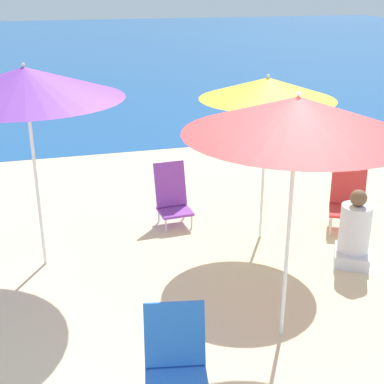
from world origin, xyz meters
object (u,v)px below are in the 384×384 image
object	(u,v)px
beach_chair_red	(348,197)
beach_umbrella_purple	(25,83)
beach_umbrella_yellow	(268,89)
beach_umbrella_red	(297,116)
person_seated_near	(354,234)
beach_chair_purple	(172,195)
beach_chair_blue	(175,354)

from	to	relation	value
beach_chair_red	beach_umbrella_purple	bearing A→B (deg)	-150.76
beach_umbrella_purple	beach_umbrella_yellow	bearing A→B (deg)	-0.43
beach_umbrella_purple	beach_umbrella_red	bearing A→B (deg)	-43.24
beach_umbrella_purple	beach_umbrella_yellow	size ratio (longest dim) A/B	1.11
beach_umbrella_purple	person_seated_near	xyz separation A→B (m)	(3.51, -0.96, -1.76)
beach_chair_purple	beach_umbrella_purple	bearing A→B (deg)	-160.17
beach_umbrella_red	beach_chair_purple	world-z (taller)	beach_umbrella_red
beach_chair_purple	person_seated_near	distance (m)	2.47
beach_chair_purple	beach_chair_blue	distance (m)	3.28
beach_chair_purple	beach_chair_blue	bearing A→B (deg)	-106.82
beach_chair_blue	person_seated_near	bearing A→B (deg)	41.15
beach_umbrella_red	beach_umbrella_yellow	xyz separation A→B (m)	(0.60, 1.99, -0.17)
beach_umbrella_purple	person_seated_near	distance (m)	4.05
beach_umbrella_purple	beach_chair_purple	bearing A→B (deg)	23.53
beach_chair_purple	beach_umbrella_red	bearing A→B (deg)	-85.52
beach_chair_purple	beach_chair_blue	xyz separation A→B (m)	(-0.74, -3.19, -0.06)
beach_chair_red	beach_chair_purple	xyz separation A→B (m)	(-2.25, 0.76, -0.03)
beach_umbrella_purple	beach_umbrella_yellow	distance (m)	2.74
beach_umbrella_red	beach_chair_blue	world-z (taller)	beach_umbrella_red
beach_chair_blue	person_seated_near	distance (m)	2.92
beach_chair_purple	beach_chair_blue	size ratio (longest dim) A/B	1.16
beach_umbrella_purple	beach_umbrella_red	distance (m)	2.93
beach_umbrella_yellow	person_seated_near	xyz separation A→B (m)	(0.78, -0.94, -1.57)
beach_chair_purple	person_seated_near	world-z (taller)	person_seated_near
beach_umbrella_purple	beach_umbrella_yellow	world-z (taller)	beach_umbrella_purple
beach_chair_red	beach_chair_purple	distance (m)	2.38
beach_umbrella_red	beach_umbrella_purple	bearing A→B (deg)	136.76
beach_umbrella_red	beach_chair_red	xyz separation A→B (m)	(1.86, 2.00, -1.69)
beach_umbrella_red	person_seated_near	xyz separation A→B (m)	(1.38, 1.05, -1.74)
beach_chair_red	person_seated_near	world-z (taller)	person_seated_near
beach_chair_purple	beach_chair_blue	world-z (taller)	beach_chair_purple
beach_umbrella_purple	beach_chair_purple	xyz separation A→B (m)	(1.74, 0.76, -1.74)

